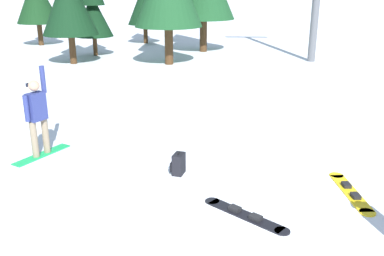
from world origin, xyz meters
name	(u,v)px	position (x,y,z in m)	size (l,w,h in m)	color
snowboarder_midground	(37,115)	(-3.40, 3.87, 0.96)	(0.96, 1.42, 2.02)	#19B259
loose_snowboard_near_right	(245,215)	(1.03, 1.32, 0.02)	(1.47, 1.32, 0.09)	black
loose_snowboard_far_spare	(351,192)	(3.09, 2.23, 0.02)	(0.42, 1.79, 0.09)	yellow
backpack_black	(178,164)	(-0.21, 2.98, 0.21)	(0.32, 0.36, 0.47)	black
pine_tree_slender	(92,7)	(-5.52, 17.57, 2.46)	(1.98, 1.98, 4.51)	#472D19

